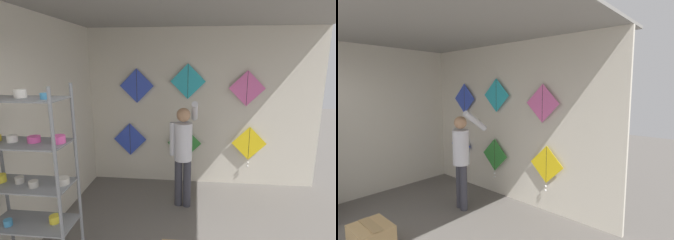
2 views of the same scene
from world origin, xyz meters
TOP-DOWN VIEW (x-y plane):
  - back_panel at (0.00, 3.47)m, footprint 4.46×0.06m
  - left_panel at (-1.86, 1.72)m, footprint 0.06×4.24m
  - ceiling_slab at (0.00, 1.72)m, footprint 4.46×4.24m
  - shopkeeper at (-0.09, 2.58)m, footprint 0.42×0.55m
  - cardboard_box at (0.00, 1.08)m, footprint 0.50×0.42m
  - kite_0 at (-1.11, 3.38)m, footprint 0.61×0.01m
  - kite_1 at (-0.10, 3.38)m, footprint 0.61×0.04m
  - kite_2 at (1.05, 3.38)m, footprint 0.61×0.04m
  - kite_3 at (-0.96, 3.38)m, footprint 0.61×0.01m
  - kite_4 at (-0.05, 3.38)m, footprint 0.61×0.01m
  - kite_5 at (0.95, 3.38)m, footprint 0.61×0.01m

SIDE VIEW (x-z plane):
  - cardboard_box at x=0.00m, z-range 0.00..0.34m
  - kite_1 at x=-0.10m, z-range 0.37..1.12m
  - kite_2 at x=1.05m, z-range 0.40..1.15m
  - kite_0 at x=-1.11m, z-range 0.51..1.12m
  - shopkeeper at x=-0.09m, z-range 0.11..1.77m
  - back_panel at x=0.00m, z-range 0.00..2.80m
  - left_panel at x=-1.86m, z-range 0.00..2.80m
  - kite_5 at x=0.95m, z-range 1.47..2.08m
  - kite_3 at x=-0.96m, z-range 1.50..2.11m
  - kite_4 at x=-0.05m, z-range 1.58..2.19m
  - ceiling_slab at x=0.00m, z-range 2.80..2.84m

